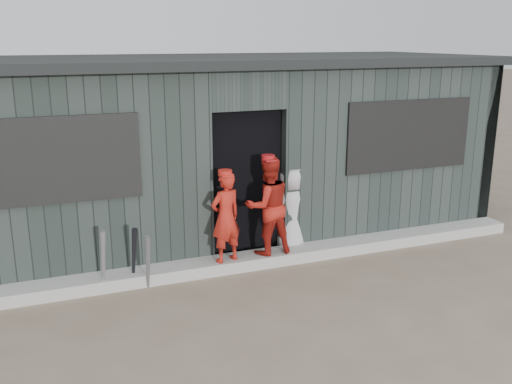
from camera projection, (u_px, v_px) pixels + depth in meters
name	position (u px, v px, depth m)	size (l,w,h in m)	color
ground	(320.00, 329.00, 5.84)	(80.00, 80.00, 0.00)	brown
curb	(255.00, 260.00, 7.45)	(8.00, 0.36, 0.15)	#9A9A95
bat_left	(103.00, 261.00, 6.54)	(0.07, 0.07, 0.81)	gray
bat_mid	(148.00, 262.00, 6.63)	(0.07, 0.07, 0.73)	slate
bat_right	(134.00, 256.00, 6.72)	(0.07, 0.07, 0.81)	black
player_red_left	(226.00, 217.00, 7.07)	(0.42, 0.28, 1.16)	#A91F14
player_red_right	(268.00, 206.00, 7.34)	(0.62, 0.49, 1.28)	maroon
player_grey_back	(291.00, 210.00, 7.79)	(0.60, 0.39, 1.22)	#B3B3B3
dugout	(215.00, 146.00, 8.65)	(8.30, 3.30, 2.62)	black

